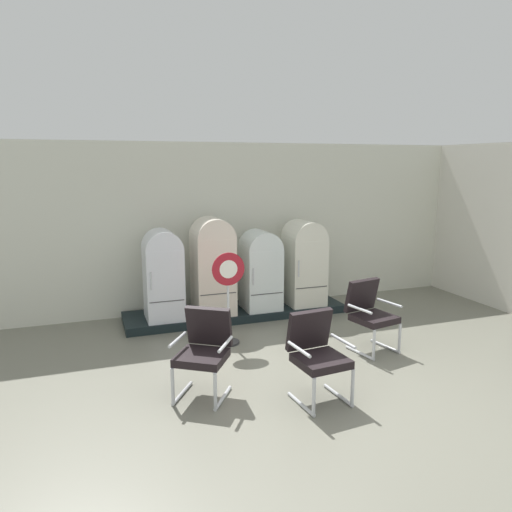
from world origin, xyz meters
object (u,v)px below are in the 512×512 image
refrigerator_1 (213,263)px  refrigerator_3 (304,260)px  refrigerator_0 (163,272)px  armchair_left (204,347)px  armchair_center (317,351)px  sign_stand (228,299)px  armchair_right (370,311)px  refrigerator_2 (261,268)px

refrigerator_1 → refrigerator_3: (1.66, 0.01, -0.06)m
refrigerator_0 → refrigerator_1: 0.83m
refrigerator_0 → refrigerator_1: bearing=1.4°
armchair_left → armchair_center: bearing=-24.2°
refrigerator_1 → sign_stand: refrigerator_1 is taller
refrigerator_0 → armchair_left: (0.06, -2.51, -0.34)m
armchair_right → sign_stand: 2.02m
refrigerator_0 → refrigerator_1: (0.83, 0.02, 0.09)m
armchair_left → refrigerator_2: bearing=57.6°
refrigerator_3 → sign_stand: bearing=-146.9°
refrigerator_3 → sign_stand: refrigerator_3 is taller
refrigerator_1 → armchair_right: 2.68m
refrigerator_0 → refrigerator_1: size_ratio=0.90×
refrigerator_0 → refrigerator_3: refrigerator_3 is taller
armchair_right → sign_stand: sign_stand is taller
armchair_left → sign_stand: sign_stand is taller
refrigerator_0 → armchair_left: bearing=-88.5°
refrigerator_2 → refrigerator_0: bearing=-179.8°
refrigerator_3 → armchair_center: refrigerator_3 is taller
refrigerator_0 → armchair_center: 3.28m
armchair_left → armchair_right: 2.58m
sign_stand → armchair_center: bearing=-76.7°
refrigerator_3 → armchair_left: 3.52m
armchair_center → armchair_left: bearing=155.8°
refrigerator_1 → sign_stand: size_ratio=1.18×
refrigerator_2 → refrigerator_3: refrigerator_3 is taller
refrigerator_1 → refrigerator_2: size_ratio=1.18×
armchair_center → refrigerator_0: bearing=112.0°
refrigerator_1 → armchair_left: refrigerator_1 is taller
armchair_left → armchair_right: bearing=12.4°
refrigerator_3 → refrigerator_1: bearing=-179.8°
armchair_center → sign_stand: bearing=103.3°
armchair_right → refrigerator_0: bearing=142.9°
armchair_center → refrigerator_1: bearing=97.4°
refrigerator_1 → armchair_right: refrigerator_1 is taller
refrigerator_2 → armchair_center: size_ratio=1.36×
refrigerator_0 → armchair_left: 2.53m
refrigerator_0 → sign_stand: 1.35m
refrigerator_3 → refrigerator_2: bearing=-178.6°
refrigerator_0 → refrigerator_3: 2.48m
armchair_right → armchair_center: (-1.37, -1.07, 0.00)m
refrigerator_0 → armchair_right: refrigerator_0 is taller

